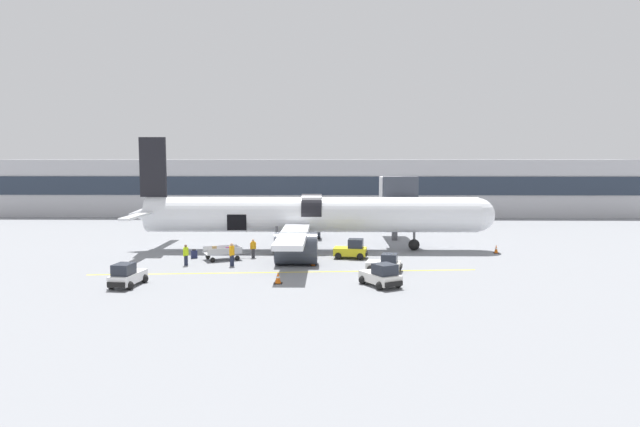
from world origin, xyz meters
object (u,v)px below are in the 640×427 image
at_px(airplane, 307,217).
at_px(suitcase_on_tarmac_upright, 194,254).
at_px(baggage_tug_mid, 127,276).
at_px(baggage_tug_spare, 381,276).
at_px(ground_crew_loader_a, 186,254).
at_px(baggage_tug_lead, 385,264).
at_px(baggage_tug_rear, 352,250).
at_px(ground_crew_loader_b, 253,248).
at_px(ground_crew_driver, 232,254).
at_px(baggage_cart_loading, 223,253).

bearing_deg(airplane, suitcase_on_tarmac_upright, -154.18).
bearing_deg(baggage_tug_mid, baggage_tug_spare, 1.08).
bearing_deg(baggage_tug_spare, airplane, 110.50).
height_order(baggage_tug_spare, ground_crew_loader_a, ground_crew_loader_a).
bearing_deg(suitcase_on_tarmac_upright, baggage_tug_lead, -18.79).
bearing_deg(baggage_tug_lead, airplane, 122.49).
bearing_deg(baggage_tug_rear, ground_crew_loader_b, 179.88).
xyz_separation_m(airplane, ground_crew_driver, (-5.48, -7.86, -2.09)).
relative_size(baggage_tug_mid, suitcase_on_tarmac_upright, 4.40).
xyz_separation_m(baggage_tug_rear, suitcase_on_tarmac_upright, (-13.17, -0.30, -0.36)).
xyz_separation_m(baggage_cart_loading, ground_crew_driver, (1.20, -2.82, 0.41)).
xyz_separation_m(baggage_tug_spare, ground_crew_driver, (-10.96, 6.78, 0.29)).
relative_size(baggage_tug_mid, baggage_cart_loading, 0.88).
bearing_deg(baggage_tug_rear, suitcase_on_tarmac_upright, -178.68).
bearing_deg(ground_crew_driver, ground_crew_loader_a, 176.54).
relative_size(baggage_tug_lead, baggage_tug_mid, 0.84).
relative_size(baggage_tug_lead, suitcase_on_tarmac_upright, 3.68).
height_order(baggage_tug_rear, suitcase_on_tarmac_upright, baggage_tug_rear).
height_order(baggage_tug_lead, baggage_cart_loading, baggage_tug_lead).
bearing_deg(ground_crew_driver, baggage_tug_mid, -128.57).
bearing_deg(baggage_cart_loading, ground_crew_loader_b, 20.85).
bearing_deg(baggage_tug_mid, baggage_cart_loading, 65.79).
height_order(baggage_cart_loading, ground_crew_loader_a, ground_crew_loader_a).
xyz_separation_m(ground_crew_loader_b, suitcase_on_tarmac_upright, (-4.91, -0.32, -0.51)).
xyz_separation_m(airplane, baggage_tug_lead, (6.19, -9.72, -2.47)).
bearing_deg(ground_crew_driver, suitcase_on_tarmac_upright, 137.93).
xyz_separation_m(baggage_tug_lead, ground_crew_driver, (-11.67, 1.85, 0.38)).
distance_m(baggage_cart_loading, ground_crew_loader_a, 3.58).
distance_m(airplane, ground_crew_loader_a, 12.10).
height_order(airplane, baggage_tug_rear, airplane).
relative_size(ground_crew_loader_a, ground_crew_driver, 0.91).
bearing_deg(ground_crew_driver, baggage_cart_loading, 113.07).
bearing_deg(suitcase_on_tarmac_upright, baggage_tug_mid, -100.26).
distance_m(baggage_cart_loading, ground_crew_driver, 3.09).
bearing_deg(baggage_tug_lead, baggage_tug_mid, -163.18).
bearing_deg(baggage_tug_lead, ground_crew_driver, 170.97).
relative_size(ground_crew_loader_b, ground_crew_driver, 0.88).
relative_size(baggage_tug_rear, baggage_tug_spare, 0.88).
xyz_separation_m(baggage_tug_mid, ground_crew_loader_b, (6.80, 10.80, 0.16)).
bearing_deg(baggage_tug_mid, suitcase_on_tarmac_upright, 79.74).
bearing_deg(baggage_cart_loading, baggage_tug_lead, -19.96).
relative_size(airplane, suitcase_on_tarmac_upright, 43.30).
bearing_deg(ground_crew_driver, airplane, 55.12).
height_order(baggage_tug_rear, ground_crew_loader_b, baggage_tug_rear).
height_order(baggage_tug_spare, baggage_cart_loading, baggage_tug_spare).
xyz_separation_m(baggage_tug_mid, baggage_tug_rear, (15.06, 10.79, 0.01)).
height_order(baggage_tug_rear, ground_crew_loader_a, ground_crew_loader_a).
relative_size(baggage_tug_mid, ground_crew_driver, 1.85).
distance_m(baggage_tug_rear, baggage_cart_loading, 10.65).
bearing_deg(baggage_tug_rear, baggage_tug_lead, -67.84).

